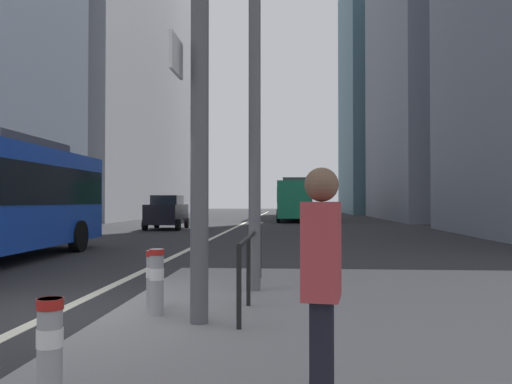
% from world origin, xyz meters
% --- Properties ---
extents(ground_plane, '(160.00, 160.00, 0.00)m').
position_xyz_m(ground_plane, '(0.00, 20.00, 0.00)').
color(ground_plane, '#28282B').
extents(median_island, '(9.00, 10.00, 0.15)m').
position_xyz_m(median_island, '(5.50, -1.00, 0.07)').
color(median_island, gray).
rests_on(median_island, ground).
extents(lane_centre_line, '(0.20, 80.00, 0.01)m').
position_xyz_m(lane_centre_line, '(0.00, 30.00, 0.01)').
color(lane_centre_line, beige).
rests_on(lane_centre_line, ground).
extents(office_tower_left_far, '(11.20, 22.50, 33.18)m').
position_xyz_m(office_tower_left_far, '(-16.00, 64.80, 16.59)').
color(office_tower_left_far, '#9E9EA3').
rests_on(office_tower_left_far, ground).
extents(office_tower_right_far, '(12.97, 18.47, 31.69)m').
position_xyz_m(office_tower_right_far, '(17.00, 61.59, 15.84)').
color(office_tower_right_far, slate).
rests_on(office_tower_right_far, ground).
extents(city_bus_red_receding, '(2.73, 11.02, 3.40)m').
position_xyz_m(city_bus_red_receding, '(3.68, 35.16, 1.84)').
color(city_bus_red_receding, '#198456').
rests_on(city_bus_red_receding, ground).
extents(car_oncoming_mid, '(2.13, 4.11, 1.94)m').
position_xyz_m(car_oncoming_mid, '(-3.70, 21.94, 0.99)').
color(car_oncoming_mid, black).
rests_on(car_oncoming_mid, ground).
extents(car_receding_near, '(2.10, 4.05, 1.94)m').
position_xyz_m(car_receding_near, '(4.34, 48.61, 0.99)').
color(car_receding_near, silver).
rests_on(car_receding_near, ground).
extents(car_receding_far, '(2.17, 4.21, 1.94)m').
position_xyz_m(car_receding_far, '(3.52, 44.40, 0.99)').
color(car_receding_far, gold).
rests_on(car_receding_far, ground).
extents(traffic_signal_gantry, '(5.67, 0.65, 6.00)m').
position_xyz_m(traffic_signal_gantry, '(0.42, -1.08, 4.09)').
color(traffic_signal_gantry, '#515156').
rests_on(traffic_signal_gantry, median_island).
extents(bollard_left, '(0.20, 0.20, 0.76)m').
position_xyz_m(bollard_left, '(1.63, -3.57, 0.57)').
color(bollard_left, '#99999E').
rests_on(bollard_left, median_island).
extents(bollard_right, '(0.20, 0.20, 0.85)m').
position_xyz_m(bollard_right, '(1.66, -0.65, 0.62)').
color(bollard_right, '#99999E').
rests_on(bollard_right, median_island).
extents(bollard_back, '(0.20, 0.20, 0.79)m').
position_xyz_m(bollard_back, '(1.50, -0.25, 0.59)').
color(bollard_back, '#99999E').
rests_on(bollard_back, median_island).
extents(pedestrian_railing, '(0.06, 4.06, 0.98)m').
position_xyz_m(pedestrian_railing, '(2.80, 0.67, 0.87)').
color(pedestrian_railing, black).
rests_on(pedestrian_railing, median_island).
extents(pedestrian_waiting, '(0.29, 0.41, 1.70)m').
position_xyz_m(pedestrian_waiting, '(3.60, -3.81, 1.09)').
color(pedestrian_waiting, black).
rests_on(pedestrian_waiting, median_island).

